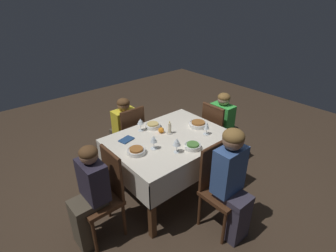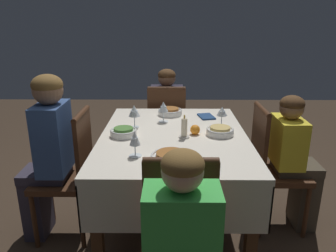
{
  "view_description": "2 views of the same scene",
  "coord_description": "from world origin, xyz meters",
  "px_view_note": "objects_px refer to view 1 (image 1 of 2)",
  "views": [
    {
      "loc": [
        -1.65,
        -1.9,
        2.18
      ],
      "look_at": [
        -0.02,
        -0.01,
        0.89
      ],
      "focal_mm": 28.0,
      "sensor_mm": 36.0,
      "label": 1
    },
    {
      "loc": [
        2.04,
        -0.02,
        1.48
      ],
      "look_at": [
        0.07,
        -0.04,
        0.82
      ],
      "focal_mm": 35.0,
      "sensor_mm": 36.0,
      "label": 2
    }
  ],
  "objects_px": {
    "person_adult_denim": "(233,179)",
    "wine_glass_north": "(140,122)",
    "napkin_red_folded": "(126,140)",
    "wine_glass_east": "(207,126)",
    "person_child_yellow": "(123,128)",
    "chair_south": "(219,185)",
    "bowl_east": "(198,124)",
    "candle_centerpiece": "(170,129)",
    "chair_east": "(216,132)",
    "bowl_west": "(136,151)",
    "bowl_north": "(153,125)",
    "chair_west": "(105,192)",
    "wine_glass_west": "(154,139)",
    "wine_glass_south": "(177,142)",
    "bowl_south": "(193,146)",
    "dining_table": "(169,145)",
    "orange_fruit": "(161,130)",
    "person_child_dark": "(88,193)",
    "person_child_green": "(224,124)",
    "chair_north": "(130,136)"
  },
  "relations": [
    {
      "from": "person_adult_denim",
      "to": "wine_glass_north",
      "type": "xyz_separation_m",
      "value": [
        -0.18,
        1.17,
        0.2
      ]
    },
    {
      "from": "napkin_red_folded",
      "to": "wine_glass_east",
      "type": "bearing_deg",
      "value": -32.0
    },
    {
      "from": "person_child_yellow",
      "to": "chair_south",
      "type": "bearing_deg",
      "value": 94.52
    },
    {
      "from": "bowl_east",
      "to": "candle_centerpiece",
      "type": "relative_size",
      "value": 1.43
    },
    {
      "from": "person_adult_denim",
      "to": "person_child_yellow",
      "type": "height_order",
      "value": "person_adult_denim"
    },
    {
      "from": "chair_east",
      "to": "bowl_west",
      "type": "relative_size",
      "value": 4.84
    },
    {
      "from": "chair_east",
      "to": "bowl_north",
      "type": "xyz_separation_m",
      "value": [
        -0.85,
        0.28,
        0.28
      ]
    },
    {
      "from": "chair_west",
      "to": "wine_glass_west",
      "type": "height_order",
      "value": "chair_west"
    },
    {
      "from": "wine_glass_south",
      "to": "candle_centerpiece",
      "type": "bearing_deg",
      "value": 59.3
    },
    {
      "from": "chair_south",
      "to": "bowl_south",
      "type": "height_order",
      "value": "chair_south"
    },
    {
      "from": "wine_glass_north",
      "to": "wine_glass_east",
      "type": "xyz_separation_m",
      "value": [
        0.51,
        -0.55,
        -0.01
      ]
    },
    {
      "from": "person_child_yellow",
      "to": "dining_table",
      "type": "bearing_deg",
      "value": 95.51
    },
    {
      "from": "chair_east",
      "to": "person_adult_denim",
      "type": "bearing_deg",
      "value": 136.64
    },
    {
      "from": "orange_fruit",
      "to": "napkin_red_folded",
      "type": "distance_m",
      "value": 0.41
    },
    {
      "from": "wine_glass_east",
      "to": "person_child_dark",
      "type": "bearing_deg",
      "value": 173.43
    },
    {
      "from": "person_child_green",
      "to": "person_child_dark",
      "type": "xyz_separation_m",
      "value": [
        -2.02,
        -0.08,
        0.0
      ]
    },
    {
      "from": "chair_south",
      "to": "chair_north",
      "type": "height_order",
      "value": "same"
    },
    {
      "from": "wine_glass_south",
      "to": "wine_glass_north",
      "type": "distance_m",
      "value": 0.61
    },
    {
      "from": "person_adult_denim",
      "to": "person_child_yellow",
      "type": "bearing_deg",
      "value": 94.14
    },
    {
      "from": "candle_centerpiece",
      "to": "wine_glass_east",
      "type": "bearing_deg",
      "value": -43.22
    },
    {
      "from": "person_child_green",
      "to": "bowl_south",
      "type": "distance_m",
      "value": 1.06
    },
    {
      "from": "wine_glass_south",
      "to": "bowl_west",
      "type": "distance_m",
      "value": 0.41
    },
    {
      "from": "person_adult_denim",
      "to": "orange_fruit",
      "type": "xyz_separation_m",
      "value": [
        -0.04,
        0.98,
        0.13
      ]
    },
    {
      "from": "wine_glass_north",
      "to": "person_child_green",
      "type": "bearing_deg",
      "value": -15.03
    },
    {
      "from": "chair_east",
      "to": "wine_glass_north",
      "type": "height_order",
      "value": "chair_east"
    },
    {
      "from": "wine_glass_south",
      "to": "bowl_north",
      "type": "relative_size",
      "value": 0.89
    },
    {
      "from": "chair_south",
      "to": "bowl_east",
      "type": "xyz_separation_m",
      "value": [
        0.4,
        0.68,
        0.28
      ]
    },
    {
      "from": "dining_table",
      "to": "bowl_east",
      "type": "bearing_deg",
      "value": -2.33
    },
    {
      "from": "chair_west",
      "to": "person_child_yellow",
      "type": "relative_size",
      "value": 0.92
    },
    {
      "from": "wine_glass_south",
      "to": "person_adult_denim",
      "type": "bearing_deg",
      "value": -72.31
    },
    {
      "from": "chair_south",
      "to": "bowl_south",
      "type": "bearing_deg",
      "value": 90.76
    },
    {
      "from": "person_child_yellow",
      "to": "wine_glass_west",
      "type": "height_order",
      "value": "person_child_yellow"
    },
    {
      "from": "chair_north",
      "to": "wine_glass_south",
      "type": "bearing_deg",
      "value": 86.58
    },
    {
      "from": "wine_glass_east",
      "to": "napkin_red_folded",
      "type": "bearing_deg",
      "value": 148.0
    },
    {
      "from": "chair_north",
      "to": "candle_centerpiece",
      "type": "relative_size",
      "value": 5.91
    },
    {
      "from": "chair_east",
      "to": "wine_glass_east",
      "type": "height_order",
      "value": "chair_east"
    },
    {
      "from": "chair_west",
      "to": "wine_glass_west",
      "type": "bearing_deg",
      "value": 88.5
    },
    {
      "from": "dining_table",
      "to": "wine_glass_west",
      "type": "height_order",
      "value": "wine_glass_west"
    },
    {
      "from": "chair_west",
      "to": "chair_north",
      "type": "bearing_deg",
      "value": 134.25
    },
    {
      "from": "bowl_south",
      "to": "napkin_red_folded",
      "type": "distance_m",
      "value": 0.72
    },
    {
      "from": "chair_north",
      "to": "person_child_dark",
      "type": "relative_size",
      "value": 0.88
    },
    {
      "from": "chair_south",
      "to": "person_child_green",
      "type": "bearing_deg",
      "value": 36.53
    },
    {
      "from": "bowl_east",
      "to": "candle_centerpiece",
      "type": "distance_m",
      "value": 0.39
    },
    {
      "from": "person_child_dark",
      "to": "person_child_green",
      "type": "bearing_deg",
      "value": 92.35
    },
    {
      "from": "wine_glass_west",
      "to": "wine_glass_south",
      "type": "bearing_deg",
      "value": -56.56
    },
    {
      "from": "person_child_dark",
      "to": "bowl_south",
      "type": "relative_size",
      "value": 6.0
    },
    {
      "from": "bowl_west",
      "to": "napkin_red_folded",
      "type": "bearing_deg",
      "value": 77.42
    },
    {
      "from": "person_child_yellow",
      "to": "napkin_red_folded",
      "type": "xyz_separation_m",
      "value": [
        -0.31,
        -0.6,
        0.21
      ]
    },
    {
      "from": "person_adult_denim",
      "to": "bowl_south",
      "type": "relative_size",
      "value": 6.66
    },
    {
      "from": "chair_north",
      "to": "bowl_south",
      "type": "bearing_deg",
      "value": 96.56
    }
  ]
}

